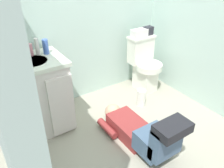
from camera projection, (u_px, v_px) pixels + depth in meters
ground_plane at (132, 139)px, 2.50m from camera, size 2.75×3.07×0.04m
wall_back at (79, 4)px, 2.66m from camera, size 2.41×0.08×2.40m
wall_right at (224, 9)px, 2.45m from camera, size 0.08×2.07×2.40m
toilet at (144, 65)px, 3.20m from camera, size 0.36×0.46×0.75m
vanity_cabinet at (39, 95)px, 2.44m from camera, size 0.60×0.53×0.82m
faucet at (27, 51)px, 2.31m from camera, size 0.02×0.02×0.10m
person_plumber at (141, 131)px, 2.31m from camera, size 0.39×1.06×0.52m
tissue_box at (139, 33)px, 3.03m from camera, size 0.22×0.11×0.10m
toiletry_bag at (148, 31)px, 3.09m from camera, size 0.12×0.09×0.11m
soap_dispenser at (7, 54)px, 2.20m from camera, size 0.06×0.06×0.17m
bottle_clear at (16, 52)px, 2.25m from camera, size 0.05×0.05×0.13m
bottle_amber at (24, 51)px, 2.28m from camera, size 0.04×0.04×0.13m
bottle_pink at (30, 50)px, 2.31m from camera, size 0.06×0.06×0.12m
bottle_white at (37, 47)px, 2.32m from camera, size 0.04×0.04×0.17m
bottle_blue at (46, 47)px, 2.34m from camera, size 0.06×0.06×0.15m
paper_towel_roll at (141, 98)px, 2.96m from camera, size 0.11×0.11×0.22m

